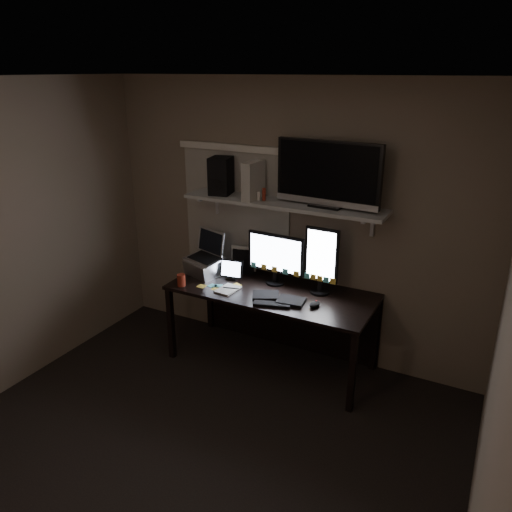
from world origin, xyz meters
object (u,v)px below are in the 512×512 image
Objects in this scene: desk at (277,303)px; cup at (181,280)px; keyboard at (278,298)px; tablet at (232,270)px; monitor_portrait at (321,261)px; monitor_landscape at (276,259)px; speaker at (221,176)px; game_console at (253,181)px; tv at (328,175)px; mouse at (315,304)px; laptop at (204,255)px.

cup is (-0.75, -0.40, 0.23)m from desk.
tablet is (-0.56, 0.20, 0.08)m from keyboard.
monitor_landscape is at bearing -178.24° from monitor_portrait.
speaker reaches higher than tablet.
game_console reaches higher than keyboard.
cup is 0.12× the size of tv.
monitor_portrait is 1.82× the size of game_console.
monitor_landscape is at bearing 160.67° from mouse.
desk is 0.42m from monitor_landscape.
tv is at bearing 110.91° from mouse.
laptop is at bearing 151.15° from keyboard.
cup is (-1.15, -0.43, -0.24)m from monitor_portrait.
cup is 1.09m from game_console.
monitor_portrait is at bearing -15.79° from speaker.
monitor_landscape is at bearing -17.72° from speaker.
tv is (-0.06, 0.34, 1.00)m from mouse.
speaker is (-0.58, 0.05, 0.68)m from monitor_landscape.
desk is at bearing 24.80° from laptop.
desk is at bearing -162.83° from tv.
monitor_portrait is at bearing -82.23° from tv.
monitor_portrait reaches higher than monitor_landscape.
cup is 1.58m from tv.
tv is (-0.00, 0.07, 0.72)m from monitor_portrait.
speaker is at bearing 173.22° from mouse.
mouse is 0.29× the size of laptop.
monitor_landscape is 1.66× the size of game_console.
game_console is at bearing 28.46° from tablet.
tv reaches higher than desk.
laptop is 0.85m from game_console.
tv reaches higher than tablet.
tv is at bearing 23.48° from cup.
monitor_landscape is 0.69m from laptop.
mouse reaches higher than keyboard.
game_console is at bearing 42.71° from cup.
monitor_landscape reaches higher than keyboard.
monitor_portrait is 0.85m from tablet.
speaker is at bearing 138.01° from keyboard.
monitor_landscape is 0.71m from game_console.
monitor_portrait is at bearing 20.48° from cup.
keyboard is at bearing -27.37° from tablet.
monitor_landscape reaches higher than mouse.
desk is 15.77× the size of mouse.
desk is 4.51× the size of laptop.
game_console reaches higher than tablet.
tv is (0.39, 0.09, 1.19)m from desk.
monitor_portrait is 1.49× the size of laptop.
speaker reaches higher than cup.
tablet is 0.47m from cup.
laptop is 0.35m from cup.
game_console reaches higher than mouse.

